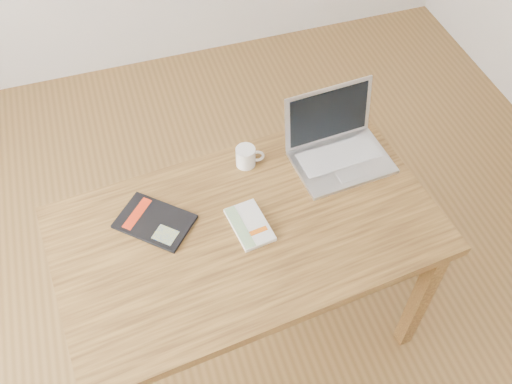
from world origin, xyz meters
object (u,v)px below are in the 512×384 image
object	(u,v)px
black_guidebook	(155,222)
coffee_mug	(246,156)
laptop	(337,145)
desk	(248,242)
white_guidebook	(250,225)

from	to	relation	value
black_guidebook	coffee_mug	bearing A→B (deg)	-24.23
laptop	coffee_mug	world-z (taller)	laptop
black_guidebook	desk	bearing A→B (deg)	-68.84
laptop	coffee_mug	distance (m)	0.33
white_guidebook	coffee_mug	xyz separation A→B (m)	(0.07, 0.27, 0.03)
laptop	coffee_mug	size ratio (longest dim) A/B	3.48
white_guidebook	desk	bearing A→B (deg)	-167.99
desk	white_guidebook	size ratio (longest dim) A/B	6.82
desk	black_guidebook	distance (m)	0.33
black_guidebook	coffee_mug	distance (m)	0.41
white_guidebook	coffee_mug	distance (m)	0.28
desk	black_guidebook	size ratio (longest dim) A/B	4.64
desk	white_guidebook	distance (m)	0.10
desk	coffee_mug	size ratio (longest dim) A/B	12.94
black_guidebook	laptop	distance (m)	0.71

